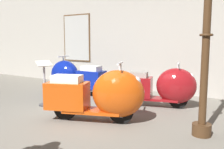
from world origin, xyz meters
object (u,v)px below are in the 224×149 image
object	(u,v)px
lamppost	(206,41)
info_stanchion	(45,87)
scooter_2	(164,87)
scooter_1	(102,95)
scooter_0	(72,76)

from	to	relation	value
lamppost	info_stanchion	world-z (taller)	lamppost
info_stanchion	scooter_2	bearing A→B (deg)	28.55
scooter_2	lamppost	size ratio (longest dim) A/B	0.59
scooter_1	lamppost	xyz separation A→B (m)	(1.61, 0.29, 0.92)
scooter_0	lamppost	world-z (taller)	lamppost
scooter_0	info_stanchion	world-z (taller)	scooter_0
scooter_2	lamppost	xyz separation A→B (m)	(1.06, -1.23, 0.96)
scooter_0	scooter_2	size ratio (longest dim) A/B	1.02
scooter_1	info_stanchion	world-z (taller)	scooter_1
scooter_1	scooter_2	distance (m)	1.61
info_stanchion	lamppost	bearing A→B (deg)	0.18
scooter_1	info_stanchion	size ratio (longest dim) A/B	1.82
scooter_2	lamppost	distance (m)	1.88
scooter_2	info_stanchion	size ratio (longest dim) A/B	1.68
scooter_0	scooter_2	distance (m)	2.59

